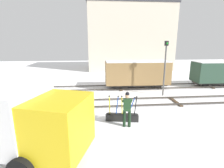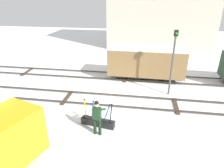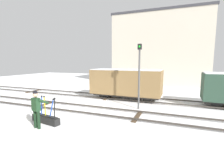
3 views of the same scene
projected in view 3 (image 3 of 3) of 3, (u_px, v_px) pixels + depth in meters
name	position (u px, v px, depth m)	size (l,w,h in m)	color
ground_plane	(85.00, 111.00, 10.86)	(60.00, 60.00, 0.00)	white
track_main_line	(85.00, 109.00, 10.84)	(44.00, 1.94, 0.18)	#38332D
track_siding_near	(109.00, 97.00, 14.68)	(44.00, 1.94, 0.18)	#38332D
switch_lever_frame	(46.00, 118.00, 8.66)	(1.83, 0.64, 1.45)	black
rail_worker	(37.00, 107.00, 7.88)	(0.61, 0.75, 1.87)	black
signal_post	(139.00, 70.00, 10.88)	(0.24, 0.32, 4.36)	#4C4C4C
apartment_building	(160.00, 50.00, 24.60)	(13.12, 7.03, 9.98)	beige
freight_car_back_track	(126.00, 82.00, 13.93)	(5.91, 2.26, 2.58)	#2D2B28
perched_bird_roof_left	(133.00, 20.00, 27.31)	(0.25, 0.27, 0.13)	#514C47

